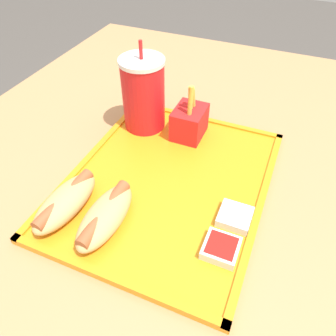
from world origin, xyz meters
TOP-DOWN VIEW (x-y plane):
  - dining_table at (0.00, 0.00)m, footprint 1.40×1.04m
  - food_tray at (0.04, 0.02)m, footprint 0.42×0.34m
  - soda_cup at (0.18, 0.13)m, footprint 0.09×0.09m
  - hot_dog_far at (-0.09, 0.14)m, footprint 0.14×0.06m
  - hot_dog_near at (-0.09, 0.07)m, footprint 0.14×0.06m
  - fries_carton at (0.18, 0.03)m, footprint 0.07×0.06m
  - sauce_cup_mayo at (0.00, -0.11)m, footprint 0.05×0.05m
  - sauce_cup_ketchup at (-0.06, -0.11)m, footprint 0.05×0.05m

SIDE VIEW (x-z plane):
  - dining_table at x=0.00m, z-range 0.00..0.73m
  - food_tray at x=0.04m, z-range 0.73..0.74m
  - sauce_cup_mayo at x=0.00m, z-range 0.74..0.76m
  - sauce_cup_ketchup at x=-0.06m, z-range 0.74..0.76m
  - hot_dog_far at x=-0.09m, z-range 0.74..0.78m
  - hot_dog_near at x=-0.09m, z-range 0.74..0.78m
  - fries_carton at x=0.18m, z-range 0.71..0.83m
  - soda_cup at x=0.18m, z-range 0.72..0.91m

